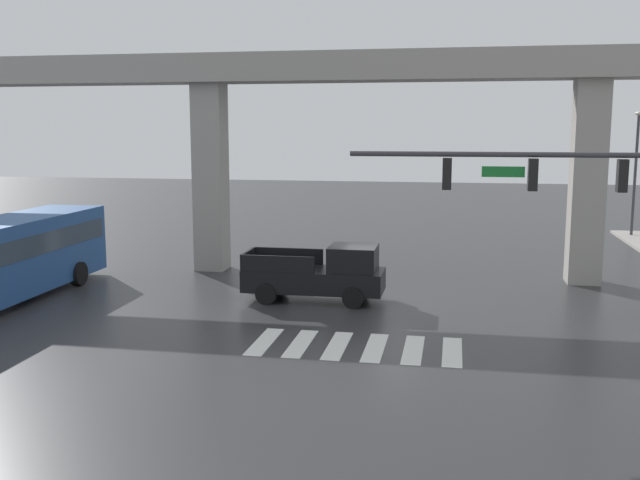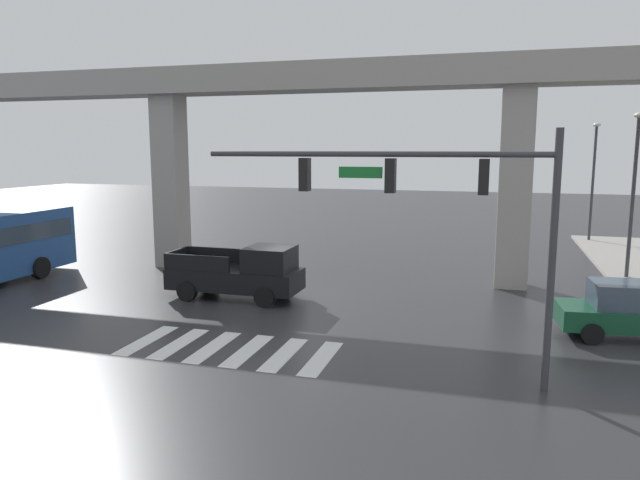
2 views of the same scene
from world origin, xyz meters
TOP-DOWN VIEW (x-y plane):
  - ground_plane at (0.00, 0.00)m, footprint 120.00×120.00m
  - crosswalk_stripes at (-0.00, -5.91)m, footprint 6.05×2.80m
  - elevated_overpass at (0.00, 4.59)m, footprint 48.40×2.04m
  - pickup_truck at (-2.00, -0.50)m, footprint 5.11×2.10m
  - sedan_dark_green at (11.31, -1.53)m, footprint 4.44×2.26m
  - traffic_signal_mast at (5.81, -6.50)m, footprint 8.69×0.32m
  - street_lamp_mid_block at (12.88, 7.25)m, footprint 0.44×0.70m
  - street_lamp_far_north at (12.88, 18.25)m, footprint 0.44×0.70m

SIDE VIEW (x-z plane):
  - ground_plane at x=0.00m, z-range 0.00..0.00m
  - crosswalk_stripes at x=0.00m, z-range 0.00..0.01m
  - sedan_dark_green at x=11.31m, z-range -0.01..1.71m
  - pickup_truck at x=-2.00m, z-range -0.05..2.03m
  - street_lamp_mid_block at x=12.88m, z-range 0.94..8.18m
  - street_lamp_far_north at x=12.88m, z-range 0.94..8.18m
  - traffic_signal_mast at x=5.81m, z-range 1.46..7.66m
  - elevated_overpass at x=0.00m, z-range 3.21..12.63m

